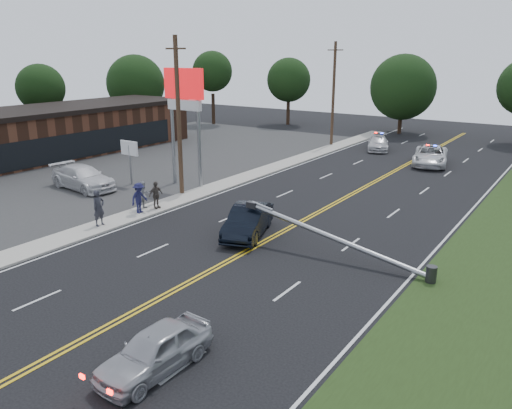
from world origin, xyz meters
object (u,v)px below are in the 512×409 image
Objects in this scene: fallen_streetlight at (343,241)px; bystander_b at (144,195)px; parked_car at (83,178)px; bystander_c at (139,198)px; waiting_sedan at (155,350)px; small_sign at (130,152)px; crashed_sedan at (248,221)px; bystander_a at (99,208)px; emergency_b at (378,143)px; pylon_sign at (184,99)px; emergency_a at (430,156)px; bystander_d at (156,195)px; utility_pole_far at (333,94)px; utility_pole_mid at (179,117)px.

bystander_b is at bearing 179.11° from fallen_streetlight.
parked_car is 3.07× the size of bystander_c.
waiting_sedan is 15.95m from bystander_b.
bystander_c is (5.71, -4.52, -1.33)m from small_sign.
small_sign is 0.67× the size of crashed_sedan.
bystander_a is (5.58, -7.25, -1.25)m from small_sign.
fallen_streetlight is 27.69m from emergency_b.
pylon_sign is 21.08m from emergency_a.
bystander_a is at bearing -178.05° from bystander_d.
emergency_a is 27.59m from bystander_a.
fallen_streetlight is at bearing -12.40° from small_sign.
emergency_b is 26.47m from bystander_b.
emergency_a is at bearing 53.65° from pylon_sign.
fallen_streetlight is 0.94× the size of utility_pole_far.
parked_car is 7.67m from bystander_d.
bystander_c is (0.40, -0.72, 0.05)m from bystander_b.
fallen_streetlight is 5.73× the size of bystander_d.
small_sign is 3.59m from parked_car.
pylon_sign is 2.08× the size of waiting_sedan.
small_sign reaches higher than bystander_c.
bystander_d is at bearing -9.15° from bystander_c.
pylon_sign is 16.66m from fallen_streetlight.
bystander_a is at bearing -174.81° from bystander_b.
fallen_streetlight is 5.42m from crashed_sedan.
crashed_sedan is at bearing -85.28° from bystander_c.
waiting_sedan is at bearing -99.56° from emergency_b.
bystander_b reaches higher than parked_car.
utility_pole_far is at bearing 87.46° from crashed_sedan.
emergency_a is at bearing 59.64° from utility_pole_mid.
utility_pole_mid is at bearing 132.17° from waiting_sedan.
bystander_c is (-11.40, 10.01, 0.35)m from waiting_sedan.
small_sign is at bearing 167.60° from fallen_streetlight.
emergency_a is at bearing 49.77° from small_sign.
small_sign reaches higher than bystander_b.
waiting_sedan is (-1.08, -10.53, -0.26)m from fallen_streetlight.
small_sign is at bearing -150.26° from pylon_sign.
waiting_sedan is 15.17m from bystander_c.
bystander_b is at bearing -94.16° from parked_car.
parked_car is at bearing 176.30° from fallen_streetlight.
small_sign is 1.75× the size of bystander_c.
utility_pole_mid is 1.00× the size of utility_pole_far.
utility_pole_far is at bearing 0.21° from bystander_c.
small_sign is 1.90× the size of bystander_d.
pylon_sign is 4.52× the size of bystander_c.
emergency_b is at bearing -9.96° from bystander_c.
bystander_b is (-4.28, -26.12, 0.29)m from emergency_b.
utility_pole_far is 5.65× the size of bystander_c.
pylon_sign is at bearing -139.60° from emergency_a.
crashed_sedan is 8.02m from bystander_a.
parked_car is at bearing -142.66° from emergency_a.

